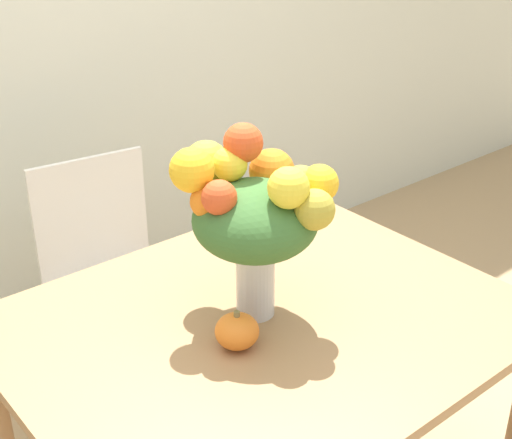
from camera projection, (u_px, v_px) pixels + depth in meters
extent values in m
cube|color=#9E754C|center=(263.00, 323.00, 1.74)|extent=(1.20, 0.98, 0.03)
cylinder|color=#9E754C|center=(301.00, 304.00, 2.52)|extent=(0.06, 0.06, 0.74)
cylinder|color=silver|center=(256.00, 278.00, 1.71)|extent=(0.09, 0.09, 0.20)
cylinder|color=silver|center=(256.00, 298.00, 1.74)|extent=(0.08, 0.08, 0.08)
cylinder|color=#38662D|center=(262.00, 261.00, 1.71)|extent=(0.00, 0.00, 0.26)
cylinder|color=#38662D|center=(253.00, 260.00, 1.71)|extent=(0.01, 0.01, 0.26)
cylinder|color=#38662D|center=(248.00, 264.00, 1.69)|extent=(0.01, 0.01, 0.26)
cylinder|color=#38662D|center=(254.00, 268.00, 1.68)|extent=(0.01, 0.00, 0.26)
cylinder|color=#38662D|center=(263.00, 266.00, 1.69)|extent=(0.01, 0.01, 0.26)
ellipsoid|color=#38662D|center=(256.00, 220.00, 1.64)|extent=(0.29, 0.29, 0.18)
sphere|color=yellow|center=(319.00, 183.00, 1.61)|extent=(0.09, 0.09, 0.09)
sphere|color=#AD9E33|center=(314.00, 210.00, 1.56)|extent=(0.09, 0.09, 0.09)
sphere|color=#D64C23|center=(243.00, 143.00, 1.64)|extent=(0.09, 0.09, 0.09)
sphere|color=yellow|center=(230.00, 164.00, 1.64)|extent=(0.08, 0.08, 0.08)
sphere|color=yellow|center=(192.00, 170.00, 1.58)|extent=(0.10, 0.10, 0.10)
sphere|color=#D64C23|center=(219.00, 198.00, 1.55)|extent=(0.08, 0.08, 0.08)
sphere|color=orange|center=(207.00, 201.00, 1.59)|extent=(0.08, 0.08, 0.08)
sphere|color=#AD9E33|center=(206.00, 164.00, 1.71)|extent=(0.11, 0.11, 0.11)
sphere|color=#AD9E33|center=(301.00, 182.00, 1.62)|extent=(0.08, 0.08, 0.08)
sphere|color=yellow|center=(289.00, 188.00, 1.54)|extent=(0.09, 0.09, 0.09)
sphere|color=orange|center=(272.00, 171.00, 1.72)|extent=(0.11, 0.11, 0.11)
ellipsoid|color=orange|center=(237.00, 331.00, 1.62)|extent=(0.10, 0.10, 0.08)
cylinder|color=brown|center=(237.00, 315.00, 1.60)|extent=(0.01, 0.01, 0.02)
cube|color=white|center=(121.00, 304.00, 2.40)|extent=(0.47, 0.47, 0.02)
cylinder|color=white|center=(98.00, 403.00, 2.29)|extent=(0.04, 0.04, 0.43)
cylinder|color=white|center=(192.00, 366.00, 2.45)|extent=(0.04, 0.04, 0.43)
cylinder|color=white|center=(63.00, 349.00, 2.54)|extent=(0.04, 0.04, 0.43)
cylinder|color=white|center=(149.00, 319.00, 2.71)|extent=(0.04, 0.04, 0.43)
cube|color=white|center=(92.00, 219.00, 2.45)|extent=(0.40, 0.06, 0.45)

